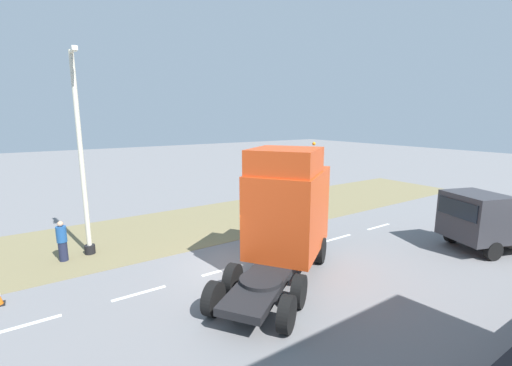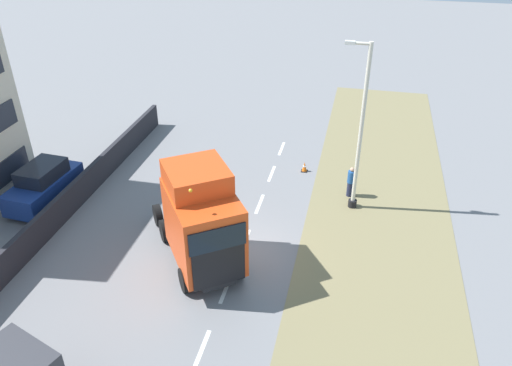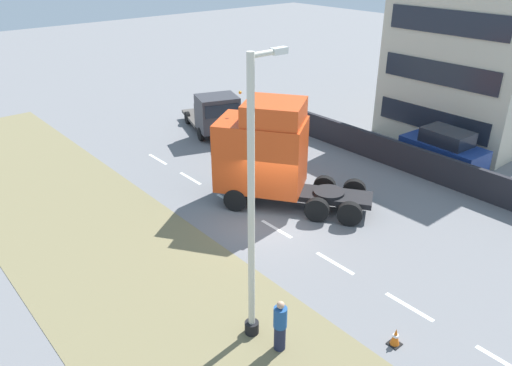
% 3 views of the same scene
% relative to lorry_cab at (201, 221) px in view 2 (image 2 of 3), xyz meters
% --- Properties ---
extents(ground_plane, '(120.00, 120.00, 0.00)m').
position_rel_lorry_cab_xyz_m(ground_plane, '(-1.29, -1.37, -2.38)').
color(ground_plane, slate).
rests_on(ground_plane, ground).
extents(grass_verge, '(7.00, 44.00, 0.01)m').
position_rel_lorry_cab_xyz_m(grass_verge, '(-7.29, -1.37, -2.37)').
color(grass_verge, olive).
rests_on(grass_verge, ground).
extents(lane_markings, '(0.16, 21.00, 0.00)m').
position_rel_lorry_cab_xyz_m(lane_markings, '(-1.29, -2.07, -2.37)').
color(lane_markings, white).
rests_on(lane_markings, ground).
extents(boundary_wall, '(0.25, 24.00, 1.44)m').
position_rel_lorry_cab_xyz_m(boundary_wall, '(7.71, -1.37, -1.66)').
color(boundary_wall, '#232328').
rests_on(boundary_wall, ground).
extents(lorry_cab, '(5.78, 6.77, 4.88)m').
position_rel_lorry_cab_xyz_m(lorry_cab, '(0.00, 0.00, 0.00)').
color(lorry_cab, black).
rests_on(lorry_cab, ground).
extents(parked_car, '(2.19, 4.39, 2.11)m').
position_rel_lorry_cab_xyz_m(parked_car, '(9.48, -3.06, -1.36)').
color(parked_car, navy).
rests_on(parked_car, ground).
extents(lamp_post, '(1.33, 0.43, 8.43)m').
position_rel_lorry_cab_xyz_m(lamp_post, '(-5.91, -6.07, 1.44)').
color(lamp_post, black).
rests_on(lamp_post, ground).
extents(pedestrian, '(0.39, 0.39, 1.70)m').
position_rel_lorry_cab_xyz_m(pedestrian, '(-5.75, -7.09, -1.54)').
color(pedestrian, '#1E233D').
rests_on(pedestrian, ground).
extents(traffic_cone_lead, '(0.36, 0.36, 0.58)m').
position_rel_lorry_cab_xyz_m(traffic_cone_lead, '(-3.06, -9.17, -2.09)').
color(traffic_cone_lead, black).
rests_on(traffic_cone_lead, ground).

